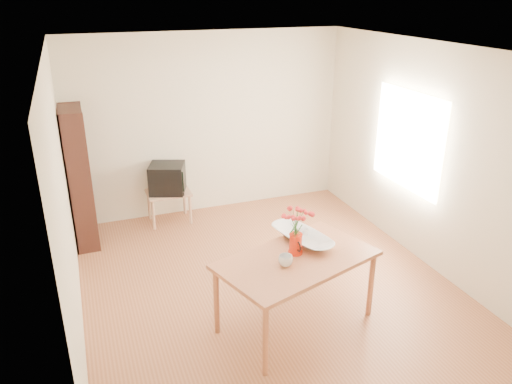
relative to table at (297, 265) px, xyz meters
name	(u,v)px	position (x,y,z in m)	size (l,w,h in m)	color
room	(268,175)	(0.03, 0.81, 0.63)	(4.50, 4.50, 4.50)	brown
table	(297,265)	(0.00, 0.00, 0.00)	(1.69, 1.28, 0.75)	#9F5736
tv_stand	(169,196)	(-0.70, 2.78, -0.29)	(0.60, 0.45, 0.46)	tan
bookshelf	(80,182)	(-1.85, 2.56, 0.17)	(0.28, 0.70, 1.80)	black
pitcher	(295,244)	(0.02, 0.09, 0.17)	(0.14, 0.22, 0.21)	red
flowers	(296,219)	(0.02, 0.09, 0.45)	(0.24, 0.24, 0.34)	#F6393F
mug	(286,261)	(-0.16, -0.09, 0.13)	(0.13, 0.13, 0.10)	white
bowl	(303,219)	(0.20, 0.31, 0.31)	(0.50, 0.50, 0.47)	white
teacup_a	(299,224)	(0.16, 0.31, 0.27)	(0.08, 0.08, 0.07)	white
teacup_b	(306,222)	(0.24, 0.33, 0.26)	(0.07, 0.07, 0.06)	white
television	(167,178)	(-0.70, 2.79, -0.01)	(0.58, 0.57, 0.41)	black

